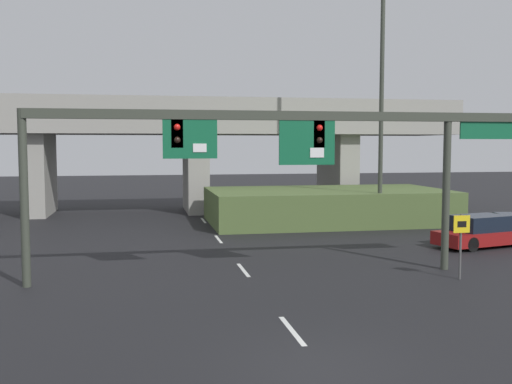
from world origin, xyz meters
TOP-DOWN VIEW (x-y plane):
  - ground_plane at (0.00, 0.00)m, footprint 160.00×160.00m
  - lane_markings at (0.00, 13.40)m, footprint 0.14×39.20m
  - signal_gantry at (1.19, 8.44)m, footprint 18.23×0.44m
  - speed_limit_sign at (7.11, 6.80)m, footprint 0.60×0.11m
  - highway_light_pole_near at (9.25, 19.15)m, footprint 0.70×0.36m
  - overpass_bridge at (0.00, 29.73)m, footprint 36.42×7.00m
  - grass_embankment at (7.20, 22.26)m, footprint 14.00×7.58m
  - parked_sedan_near_right at (11.54, 12.70)m, footprint 4.89×2.81m

SIDE VIEW (x-z plane):
  - ground_plane at x=0.00m, z-range 0.00..0.00m
  - lane_markings at x=0.00m, z-range 0.00..0.01m
  - parked_sedan_near_right at x=11.54m, z-range -0.06..1.39m
  - grass_embankment at x=7.20m, z-range 0.00..1.97m
  - speed_limit_sign at x=7.11m, z-range 0.35..2.63m
  - signal_gantry at x=1.19m, z-range 1.88..7.69m
  - overpass_bridge at x=0.00m, z-range 1.42..9.12m
  - highway_light_pole_near at x=9.25m, z-range 0.38..18.47m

